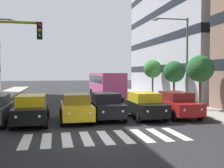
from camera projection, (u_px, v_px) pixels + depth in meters
name	position (u px, v px, depth m)	size (l,w,h in m)	color
ground_plane	(105.00, 137.00, 12.64)	(180.00, 180.00, 0.00)	#262628
building_left_block_0	(193.00, 2.00, 35.38)	(10.45, 22.08, 24.75)	#ADB2BC
crosswalk_markings	(105.00, 137.00, 12.64)	(7.65, 2.80, 0.01)	silver
car_0	(177.00, 104.00, 18.38)	(2.02, 4.44, 1.72)	maroon
car_1	(144.00, 105.00, 17.84)	(2.02, 4.44, 1.72)	black
car_2	(106.00, 105.00, 17.64)	(2.02, 4.44, 1.72)	black
car_3	(76.00, 107.00, 16.81)	(2.02, 4.44, 1.72)	gold
car_4	(31.00, 109.00, 15.85)	(2.02, 4.44, 1.72)	black
bus_behind_traffic	(105.00, 83.00, 31.51)	(2.78, 10.50, 3.00)	#DB5193
street_lamp_left	(181.00, 53.00, 21.23)	(3.06, 0.28, 7.24)	#4C6B56
street_tree_1	(200.00, 69.00, 20.71)	(2.07, 2.07, 4.25)	#513823
street_tree_2	(174.00, 72.00, 26.16)	(2.10, 2.10, 4.03)	#513823
street_tree_3	(153.00, 69.00, 32.00)	(2.16, 2.16, 4.42)	#513823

